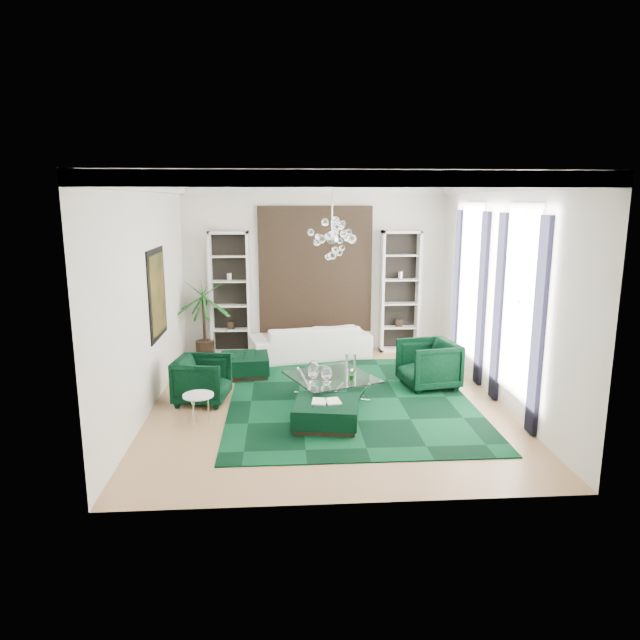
{
  "coord_description": "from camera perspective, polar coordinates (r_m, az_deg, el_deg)",
  "views": [
    {
      "loc": [
        -0.78,
        -9.54,
        3.49
      ],
      "look_at": [
        -0.09,
        0.5,
        1.35
      ],
      "focal_mm": 32.0,
      "sensor_mm": 36.0,
      "label": 1
    }
  ],
  "objects": [
    {
      "name": "coffee_table",
      "position": [
        10.08,
        1.17,
        -6.87
      ],
      "size": [
        1.75,
        1.75,
        0.46
      ],
      "primitive_type": null,
      "rotation": [
        0.0,
        0.0,
        0.39
      ],
      "color": "white",
      "rests_on": "floor"
    },
    {
      "name": "painting",
      "position": [
        10.51,
        -15.91,
        2.54
      ],
      "size": [
        0.04,
        1.3,
        1.6
      ],
      "primitive_type": "cube",
      "color": "black",
      "rests_on": "wall_left"
    },
    {
      "name": "shelving_right",
      "position": [
        13.3,
        8.0,
        2.82
      ],
      "size": [
        0.9,
        0.38,
        2.8
      ],
      "primitive_type": null,
      "color": "white",
      "rests_on": "floor"
    },
    {
      "name": "curtain_far_a",
      "position": [
        11.07,
        15.87,
        1.96
      ],
      "size": [
        0.07,
        0.3,
        3.25
      ],
      "primitive_type": "cube",
      "color": "black",
      "rests_on": "floor"
    },
    {
      "name": "table_plant",
      "position": [
        9.75,
        3.3,
        -5.42
      ],
      "size": [
        0.14,
        0.12,
        0.23
      ],
      "primitive_type": "imported",
      "rotation": [
        0.0,
        0.0,
        0.17
      ],
      "color": "#19591E",
      "rests_on": "coffee_table"
    },
    {
      "name": "sofa",
      "position": [
        12.72,
        -1.0,
        -2.16
      ],
      "size": [
        2.78,
        1.57,
        0.77
      ],
      "primitive_type": "imported",
      "rotation": [
        0.0,
        0.0,
        3.36
      ],
      "color": "white",
      "rests_on": "floor"
    },
    {
      "name": "chandelier",
      "position": [
        9.77,
        1.2,
        8.23
      ],
      "size": [
        0.98,
        0.98,
        0.78
      ],
      "primitive_type": null,
      "rotation": [
        0.0,
        0.0,
        -0.14
      ],
      "color": "white",
      "rests_on": "ceiling"
    },
    {
      "name": "wall_front",
      "position": [
        6.29,
        3.33,
        -2.68
      ],
      "size": [
        6.0,
        0.02,
        3.8
      ],
      "primitive_type": "cube",
      "color": "silver",
      "rests_on": "ground"
    },
    {
      "name": "window_near",
      "position": [
        9.56,
        19.38,
        1.73
      ],
      "size": [
        0.03,
        1.1,
        2.9
      ],
      "primitive_type": "cube",
      "color": "white",
      "rests_on": "wall_right"
    },
    {
      "name": "curtain_near_a",
      "position": [
        8.89,
        21.01,
        -0.76
      ],
      "size": [
        0.07,
        0.3,
        3.25
      ],
      "primitive_type": "cube",
      "color": "black",
      "rests_on": "floor"
    },
    {
      "name": "ceiling_medallion",
      "position": [
        9.88,
        0.64,
        13.61
      ],
      "size": [
        0.9,
        0.9,
        0.05
      ],
      "primitive_type": "cylinder",
      "color": "white",
      "rests_on": "ceiling"
    },
    {
      "name": "wall_right",
      "position": [
        10.39,
        17.56,
        2.62
      ],
      "size": [
        0.02,
        7.0,
        3.8
      ],
      "primitive_type": "cube",
      "color": "silver",
      "rests_on": "ground"
    },
    {
      "name": "tapestry",
      "position": [
        13.12,
        -0.47,
        5.02
      ],
      "size": [
        2.5,
        0.06,
        2.8
      ],
      "primitive_type": "cube",
      "color": "black",
      "rests_on": "wall_back"
    },
    {
      "name": "shelving_left",
      "position": [
        13.07,
        -9.0,
        2.63
      ],
      "size": [
        0.9,
        0.38,
        2.8
      ],
      "primitive_type": null,
      "color": "white",
      "rests_on": "floor"
    },
    {
      "name": "palm",
      "position": [
        12.88,
        -11.57,
        1.22
      ],
      "size": [
        1.44,
        1.44,
        2.28
      ],
      "primitive_type": null,
      "rotation": [
        0.0,
        0.0,
        0.01
      ],
      "color": "#19591E",
      "rests_on": "floor"
    },
    {
      "name": "armchair_left",
      "position": [
        10.2,
        -11.69,
        -5.87
      ],
      "size": [
        1.01,
        0.99,
        0.81
      ],
      "primitive_type": "imported",
      "rotation": [
        0.0,
        0.0,
        1.42
      ],
      "color": "black",
      "rests_on": "floor"
    },
    {
      "name": "ottoman_side",
      "position": [
        11.61,
        -7.53,
        -4.53
      ],
      "size": [
        1.01,
        1.01,
        0.42
      ],
      "primitive_type": "cube",
      "rotation": [
        0.0,
        0.0,
        0.07
      ],
      "color": "black",
      "rests_on": "floor"
    },
    {
      "name": "wall_left",
      "position": [
        9.93,
        -16.85,
        2.25
      ],
      "size": [
        0.02,
        7.0,
        3.8
      ],
      "primitive_type": "cube",
      "color": "silver",
      "rests_on": "ground"
    },
    {
      "name": "wall_back",
      "position": [
        13.17,
        -0.48,
        5.04
      ],
      "size": [
        6.0,
        0.02,
        3.8
      ],
      "primitive_type": "cube",
      "color": "silver",
      "rests_on": "ground"
    },
    {
      "name": "book",
      "position": [
        8.96,
        0.62,
        -8.1
      ],
      "size": [
        0.45,
        0.3,
        0.03
      ],
      "primitive_type": "cube",
      "color": "white",
      "rests_on": "ottoman_front"
    },
    {
      "name": "curtain_far_b",
      "position": [
        12.53,
        13.5,
        3.21
      ],
      "size": [
        0.07,
        0.3,
        3.25
      ],
      "primitive_type": "cube",
      "color": "black",
      "rests_on": "floor"
    },
    {
      "name": "curtain_near_b",
      "position": [
        10.3,
        17.43,
        1.14
      ],
      "size": [
        0.07,
        0.3,
        3.25
      ],
      "primitive_type": "cube",
      "color": "black",
      "rests_on": "floor"
    },
    {
      "name": "floor",
      "position": [
        10.19,
        0.72,
        -8.1
      ],
      "size": [
        6.0,
        7.0,
        0.02
      ],
      "primitive_type": "cube",
      "color": "tan",
      "rests_on": "ground"
    },
    {
      "name": "armchair_right",
      "position": [
        10.94,
        10.78,
        -4.38
      ],
      "size": [
        1.14,
        1.12,
        0.9
      ],
      "primitive_type": "imported",
      "rotation": [
        0.0,
        0.0,
        -1.39
      ],
      "color": "black",
      "rests_on": "floor"
    },
    {
      "name": "ottoman_front",
      "position": [
        9.04,
        0.61,
        -9.37
      ],
      "size": [
        1.13,
        1.13,
        0.4
      ],
      "primitive_type": "cube",
      "rotation": [
        0.0,
        0.0,
        -0.16
      ],
      "color": "black",
      "rests_on": "floor"
    },
    {
      "name": "window_far",
      "position": [
        11.77,
        14.84,
        3.82
      ],
      "size": [
        0.03,
        1.1,
        2.9
      ],
      "primitive_type": "cube",
      "color": "white",
      "rests_on": "wall_right"
    },
    {
      "name": "side_table",
      "position": [
        9.32,
        -12.02,
        -8.73
      ],
      "size": [
        0.57,
        0.57,
        0.47
      ],
      "primitive_type": "cylinder",
      "rotation": [
        0.0,
        0.0,
        0.19
      ],
      "color": "white",
      "rests_on": "floor"
    },
    {
      "name": "ceiling",
      "position": [
        9.58,
        0.78,
        13.9
      ],
      "size": [
        6.0,
        7.0,
        0.02
      ],
      "primitive_type": "cube",
      "color": "white",
      "rests_on": "ground"
    },
    {
      "name": "crown_molding",
      "position": [
        9.58,
        0.78,
        13.24
      ],
      "size": [
        6.0,
        7.0,
        0.18
      ],
      "primitive_type": null,
      "color": "white",
      "rests_on": "ceiling"
    },
    {
      "name": "rug",
      "position": [
        10.23,
        2.95,
        -7.91
      ],
      "size": [
        4.2,
        5.0,
        0.02
      ],
      "primitive_type": "cube",
      "color": "black",
      "rests_on": "floor"
    }
  ]
}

